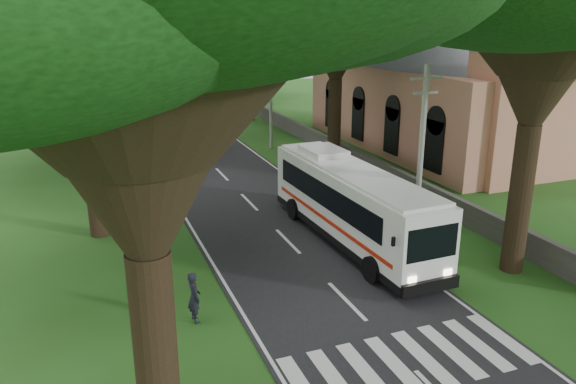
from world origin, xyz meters
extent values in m
plane|color=#244E16|center=(0.00, 0.00, 0.00)|extent=(140.00, 140.00, 0.00)
cube|color=black|center=(0.00, 25.00, 0.01)|extent=(8.00, 120.00, 0.04)
cube|color=silver|center=(0.00, -2.00, 0.00)|extent=(8.00, 3.00, 0.01)
cube|color=#383533|center=(9.00, 24.00, 0.60)|extent=(0.35, 50.00, 1.20)
cube|color=#DE856C|center=(18.00, 22.00, 3.20)|extent=(12.00, 22.00, 6.40)
pyramid|color=#595960|center=(18.00, 22.00, 8.60)|extent=(14.00, 24.00, 2.20)
cube|color=#DE856C|center=(15.00, 12.00, 5.00)|extent=(3.00, 3.00, 10.00)
cylinder|color=gray|center=(5.50, 6.00, 4.00)|extent=(0.24, 0.24, 8.00)
cube|color=gray|center=(5.50, 6.00, 7.40)|extent=(1.60, 0.10, 0.10)
cube|color=gray|center=(5.50, 6.00, 6.80)|extent=(1.20, 0.10, 0.10)
cylinder|color=gray|center=(5.50, 26.00, 4.00)|extent=(0.24, 0.24, 8.00)
cube|color=gray|center=(5.50, 26.00, 7.40)|extent=(1.60, 0.10, 0.10)
cube|color=gray|center=(5.50, 26.00, 6.80)|extent=(1.20, 0.10, 0.10)
cylinder|color=gray|center=(5.50, 46.00, 4.00)|extent=(0.24, 0.24, 8.00)
cube|color=gray|center=(5.50, 46.00, 7.40)|extent=(1.60, 0.10, 0.10)
cube|color=gray|center=(5.50, 46.00, 6.80)|extent=(1.20, 0.10, 0.10)
cylinder|color=black|center=(-7.50, -4.00, 2.81)|extent=(0.90, 0.90, 5.61)
cone|color=black|center=(-7.50, -4.00, 7.51)|extent=(3.20, 3.20, 3.80)
cylinder|color=black|center=(-8.00, 12.00, 2.79)|extent=(0.90, 0.90, 5.57)
cone|color=black|center=(-8.00, 12.00, 7.47)|extent=(3.20, 3.20, 3.80)
cylinder|color=black|center=(-7.50, 30.00, 2.90)|extent=(0.90, 0.90, 5.79)
cone|color=black|center=(-7.50, 30.00, 7.69)|extent=(3.20, 3.20, 3.80)
cylinder|color=black|center=(-8.50, 48.00, 2.75)|extent=(0.90, 0.90, 5.50)
cone|color=black|center=(-8.50, 48.00, 7.40)|extent=(3.20, 3.20, 3.80)
ellipsoid|color=black|center=(-8.50, 48.00, 11.23)|extent=(13.28, 13.28, 5.58)
cylinder|color=black|center=(7.50, 2.00, 3.01)|extent=(0.90, 0.90, 6.02)
cone|color=black|center=(7.50, 2.00, 7.92)|extent=(3.20, 3.20, 3.80)
cylinder|color=black|center=(8.00, 20.00, 2.92)|extent=(0.90, 0.90, 5.84)
cone|color=black|center=(8.00, 20.00, 7.74)|extent=(3.20, 3.20, 3.80)
cylinder|color=black|center=(7.50, 38.00, 3.21)|extent=(0.90, 0.90, 6.42)
cone|color=black|center=(7.50, 38.00, 8.32)|extent=(3.20, 3.20, 3.80)
cylinder|color=black|center=(8.50, 56.00, 2.62)|extent=(0.90, 0.90, 5.25)
cone|color=black|center=(8.50, 56.00, 7.15)|extent=(3.20, 3.20, 3.80)
ellipsoid|color=black|center=(8.50, 56.00, 10.66)|extent=(13.81, 13.81, 5.80)
cube|color=white|center=(2.70, 7.00, 1.88)|extent=(2.86, 11.83, 2.89)
cube|color=black|center=(2.69, 7.29, 2.30)|extent=(2.84, 9.68, 1.08)
cube|color=black|center=(2.70, 7.00, 0.49)|extent=(2.90, 11.87, 0.34)
cube|color=#B6230C|center=(2.70, 7.00, 1.22)|extent=(2.87, 10.65, 0.18)
cube|color=white|center=(2.70, 7.00, 3.39)|extent=(2.64, 11.23, 0.18)
cylinder|color=black|center=(1.61, 3.04, 0.54)|extent=(0.38, 1.09, 1.08)
cylinder|color=black|center=(4.06, 3.13, 0.54)|extent=(0.38, 1.09, 1.08)
cylinder|color=black|center=(1.35, 10.67, 0.54)|extent=(0.38, 1.09, 1.08)
cylinder|color=black|center=(3.79, 10.76, 0.54)|extent=(0.38, 1.09, 1.08)
imported|color=#222750|center=(-0.80, 49.15, 0.77)|extent=(2.82, 4.78, 1.49)
imported|color=maroon|center=(2.73, 59.23, 0.62)|extent=(2.21, 4.29, 1.19)
imported|color=black|center=(-5.43, 2.65, 0.90)|extent=(0.50, 0.70, 1.81)
camera|label=1|loc=(-8.53, -14.28, 10.04)|focal=35.00mm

